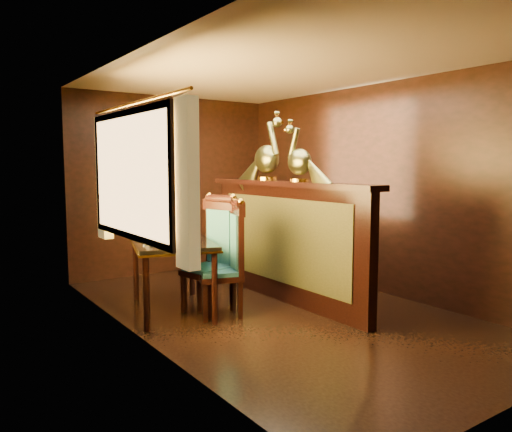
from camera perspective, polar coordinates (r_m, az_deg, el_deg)
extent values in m
plane|color=black|center=(5.36, 2.63, -10.85)|extent=(5.00, 5.00, 0.00)
cube|color=black|center=(7.28, -9.43, 3.53)|extent=(3.00, 0.04, 2.50)
cube|color=black|center=(4.39, -13.02, 1.89)|extent=(0.04, 5.00, 2.50)
cube|color=black|center=(6.17, 13.81, 3.01)|extent=(0.04, 5.00, 2.50)
cube|color=beige|center=(5.22, 2.77, 16.45)|extent=(3.00, 5.00, 0.04)
cube|color=#FFC672|center=(4.66, -14.42, 4.54)|extent=(0.01, 1.70, 1.05)
cube|color=yellow|center=(3.81, -7.89, 3.64)|extent=(0.10, 0.22, 1.30)
cube|color=yellow|center=(5.61, -16.98, 4.18)|extent=(0.10, 0.22, 1.30)
cylinder|color=gold|center=(4.72, -13.74, 12.43)|extent=(0.03, 2.20, 0.03)
cube|color=black|center=(5.64, 3.42, -3.23)|extent=(0.12, 2.60, 1.30)
cube|color=#343618|center=(5.59, 2.90, -2.78)|extent=(0.02, 2.20, 0.95)
cube|color=black|center=(5.57, 3.46, 3.69)|extent=(0.26, 2.70, 0.06)
cube|color=black|center=(5.29, -9.66, -2.84)|extent=(1.10, 1.44, 0.04)
cube|color=gold|center=(5.30, -9.66, -3.17)|extent=(1.13, 1.47, 0.02)
cylinder|color=black|center=(4.77, -12.41, -8.71)|extent=(0.06, 0.06, 0.71)
cylinder|color=black|center=(4.87, -4.75, -8.27)|extent=(0.06, 0.06, 0.71)
cylinder|color=black|center=(5.90, -13.57, -5.91)|extent=(0.06, 0.06, 0.71)
cylinder|color=black|center=(5.98, -7.35, -5.62)|extent=(0.06, 0.06, 0.71)
cylinder|color=orange|center=(5.03, -8.42, -2.98)|extent=(0.30, 0.30, 0.01)
cone|color=silver|center=(5.03, -8.43, -2.37)|extent=(0.11, 0.11, 0.10)
cylinder|color=orange|center=(5.56, -9.67, -2.15)|extent=(0.30, 0.30, 0.01)
cone|color=silver|center=(5.55, -9.68, -1.60)|extent=(0.11, 0.11, 0.10)
cylinder|color=silver|center=(5.23, -12.73, -2.46)|extent=(0.03, 0.03, 0.06)
cylinder|color=silver|center=(5.29, -12.66, -2.36)|extent=(0.03, 0.03, 0.06)
cube|color=black|center=(5.13, -4.25, -6.89)|extent=(0.55, 0.55, 0.06)
cube|color=#144E5B|center=(5.12, -4.25, -6.38)|extent=(0.49, 0.49, 0.05)
cube|color=#144E5B|center=(5.10, -2.23, -2.85)|extent=(0.14, 0.33, 0.55)
cube|color=black|center=(4.99, -5.83, -9.89)|extent=(0.05, 0.05, 0.38)
cube|color=black|center=(5.06, -1.82, -9.63)|extent=(0.05, 0.05, 0.38)
cube|color=black|center=(5.32, -6.51, -8.87)|extent=(0.05, 0.05, 0.38)
cube|color=black|center=(5.39, -2.75, -8.65)|extent=(0.05, 0.05, 0.38)
sphere|color=gold|center=(4.88, -1.76, 1.65)|extent=(0.07, 0.07, 0.07)
sphere|color=gold|center=(5.23, -2.70, 1.94)|extent=(0.07, 0.07, 0.07)
cube|color=black|center=(5.26, -5.49, -6.47)|extent=(0.53, 0.53, 0.06)
cube|color=#144E5B|center=(5.25, -5.50, -5.96)|extent=(0.47, 0.47, 0.05)
cube|color=#144E5B|center=(5.32, -4.02, -2.29)|extent=(0.11, 0.34, 0.56)
cube|color=black|center=(5.07, -5.60, -9.57)|extent=(0.05, 0.05, 0.39)
cube|color=black|center=(5.31, -2.67, -8.82)|extent=(0.05, 0.05, 0.39)
cube|color=black|center=(5.33, -8.25, -8.81)|extent=(0.05, 0.05, 0.39)
cube|color=black|center=(5.56, -5.35, -8.15)|extent=(0.05, 0.05, 0.39)
sphere|color=gold|center=(5.15, -2.65, 2.18)|extent=(0.07, 0.07, 0.07)
sphere|color=gold|center=(5.41, -5.38, 2.35)|extent=(0.07, 0.07, 0.07)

